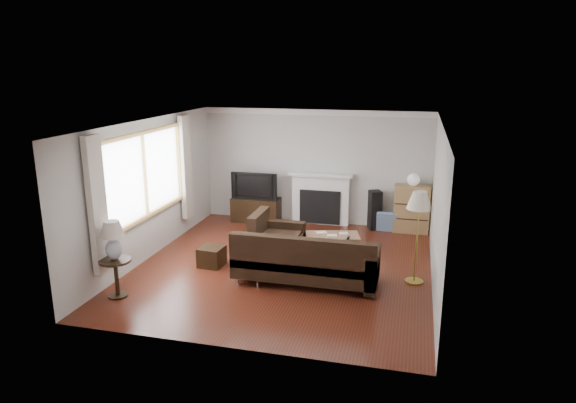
% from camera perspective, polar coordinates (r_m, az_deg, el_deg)
% --- Properties ---
extents(room, '(5.10, 5.60, 2.54)m').
position_cam_1_polar(room, '(8.65, -0.49, 0.46)').
color(room, '#511E12').
rests_on(room, ground).
extents(window, '(0.12, 2.74, 1.54)m').
position_cam_1_polar(window, '(9.32, -15.57, 2.86)').
color(window, brown).
rests_on(window, room).
extents(curtain_near, '(0.10, 0.35, 2.10)m').
position_cam_1_polar(curtain_near, '(8.08, -20.44, -0.45)').
color(curtain_near, beige).
rests_on(curtain_near, room).
extents(curtain_far, '(0.10, 0.35, 2.10)m').
position_cam_1_polar(curtain_far, '(10.64, -11.28, 3.75)').
color(curtain_far, beige).
rests_on(curtain_far, room).
extents(fireplace, '(1.40, 0.26, 1.15)m').
position_cam_1_polar(fireplace, '(11.29, 3.64, 0.34)').
color(fireplace, white).
rests_on(fireplace, room).
extents(tv_stand, '(1.07, 0.48, 0.53)m').
position_cam_1_polar(tv_stand, '(11.56, -3.56, -0.89)').
color(tv_stand, black).
rests_on(tv_stand, ground).
extents(television, '(1.04, 0.14, 0.60)m').
position_cam_1_polar(television, '(11.42, -3.61, 1.84)').
color(television, black).
rests_on(television, tv_stand).
extents(speaker_left, '(0.30, 0.35, 0.99)m').
position_cam_1_polar(speaker_left, '(11.50, -2.58, 0.22)').
color(speaker_left, black).
rests_on(speaker_left, ground).
extents(speaker_right, '(0.32, 0.35, 0.84)m').
position_cam_1_polar(speaker_right, '(11.09, 9.61, -0.94)').
color(speaker_right, black).
rests_on(speaker_right, ground).
extents(bookshelf, '(0.73, 0.35, 1.00)m').
position_cam_1_polar(bookshelf, '(11.03, 13.57, -0.81)').
color(bookshelf, '#9E7949').
rests_on(bookshelf, ground).
extents(globe_lamp, '(0.25, 0.25, 0.25)m').
position_cam_1_polar(globe_lamp, '(10.88, 13.77, 2.37)').
color(globe_lamp, white).
rests_on(globe_lamp, bookshelf).
extents(sectional_sofa, '(2.49, 1.82, 0.80)m').
position_cam_1_polar(sectional_sofa, '(8.29, 2.03, -6.35)').
color(sectional_sofa, black).
rests_on(sectional_sofa, ground).
extents(coffee_table, '(1.07, 0.75, 0.38)m').
position_cam_1_polar(coffee_table, '(9.59, 4.96, -4.76)').
color(coffee_table, '#906245').
rests_on(coffee_table, ground).
extents(footstool, '(0.43, 0.43, 0.34)m').
position_cam_1_polar(footstool, '(9.12, -8.48, -6.05)').
color(footstool, black).
rests_on(footstool, ground).
extents(floor_lamp, '(0.42, 0.42, 1.51)m').
position_cam_1_polar(floor_lamp, '(8.41, 14.13, -3.94)').
color(floor_lamp, '#AC963B').
rests_on(floor_lamp, ground).
extents(side_table, '(0.48, 0.48, 0.60)m').
position_cam_1_polar(side_table, '(8.24, -18.51, -8.07)').
color(side_table, black).
rests_on(side_table, ground).
extents(table_lamp, '(0.37, 0.37, 0.59)m').
position_cam_1_polar(table_lamp, '(8.04, -18.86, -4.15)').
color(table_lamp, silver).
rests_on(table_lamp, side_table).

